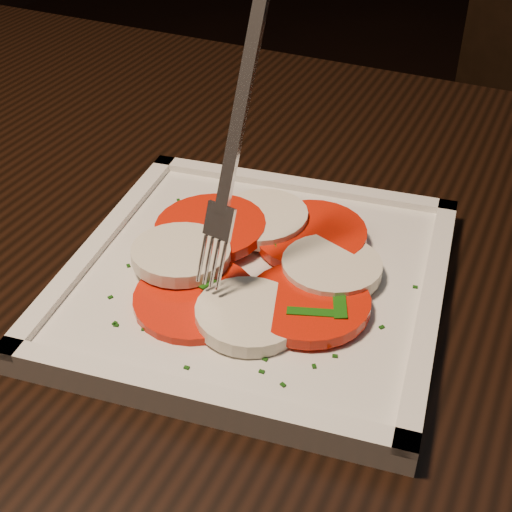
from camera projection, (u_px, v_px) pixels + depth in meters
The scene contains 4 objects.
table at pixel (243, 331), 0.64m from camera, with size 1.28×0.93×0.75m.
plate at pixel (256, 280), 0.53m from camera, with size 0.27×0.27×0.01m, color white.
caprese_salad at pixel (256, 263), 0.52m from camera, with size 0.22×0.22×0.02m.
fork at pixel (241, 145), 0.46m from camera, with size 0.03×0.07×0.18m, color white, non-canonical shape.
Camera 1 is at (0.29, -0.62, 1.09)m, focal length 50.00 mm.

